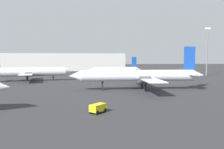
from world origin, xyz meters
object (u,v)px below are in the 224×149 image
object	(u,v)px
airplane_distant	(140,76)
airplane_far_right	(116,70)
baggage_cart	(98,108)
airplane_far_left	(30,72)
light_mast_right	(207,49)

from	to	relation	value
airplane_distant	airplane_far_right	distance (m)	45.49
airplane_far_right	airplane_distant	bearing A→B (deg)	80.97
airplane_distant	baggage_cart	world-z (taller)	airplane_distant
airplane_far_right	baggage_cart	bearing A→B (deg)	71.42
airplane_distant	airplane_far_left	world-z (taller)	airplane_distant
airplane_distant	light_mast_right	xyz separation A→B (m)	(40.93, 40.77, 8.49)
airplane_far_left	airplane_far_right	size ratio (longest dim) A/B	1.21
airplane_far_left	airplane_far_right	bearing A→B (deg)	20.86
baggage_cart	airplane_far_right	bearing A→B (deg)	33.10
airplane_far_right	baggage_cart	distance (m)	68.27
light_mast_right	airplane_distant	bearing A→B (deg)	-135.11
airplane_far_right	airplane_far_left	bearing A→B (deg)	23.14
airplane_far_left	airplane_far_right	distance (m)	38.33
airplane_distant	light_mast_right	world-z (taller)	light_mast_right
airplane_distant	light_mast_right	distance (m)	58.40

